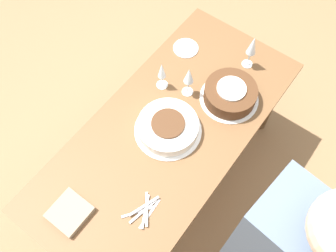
{
  "coord_description": "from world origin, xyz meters",
  "views": [
    {
      "loc": [
        -0.75,
        -0.56,
        2.54
      ],
      "look_at": [
        0.0,
        0.0,
        0.79
      ],
      "focal_mm": 40.0,
      "sensor_mm": 36.0,
      "label": 1
    }
  ],
  "objects_px": {
    "cake_center_white": "(168,127)",
    "wine_glass_far": "(189,77)",
    "wine_glass_near": "(162,72)",
    "cake_front_chocolate": "(230,94)",
    "wine_glass_extra": "(252,46)"
  },
  "relations": [
    {
      "from": "wine_glass_extra",
      "to": "cake_front_chocolate",
      "type": "bearing_deg",
      "value": -170.79
    },
    {
      "from": "wine_glass_far",
      "to": "wine_glass_extra",
      "type": "distance_m",
      "value": 0.41
    },
    {
      "from": "cake_center_white",
      "to": "wine_glass_far",
      "type": "xyz_separation_m",
      "value": [
        0.27,
        0.06,
        0.11
      ]
    },
    {
      "from": "cake_front_chocolate",
      "to": "cake_center_white",
      "type": "bearing_deg",
      "value": 157.16
    },
    {
      "from": "cake_front_chocolate",
      "to": "wine_glass_extra",
      "type": "relative_size",
      "value": 1.41
    },
    {
      "from": "wine_glass_near",
      "to": "wine_glass_far",
      "type": "xyz_separation_m",
      "value": [
        0.05,
        -0.15,
        0.02
      ]
    },
    {
      "from": "cake_center_white",
      "to": "wine_glass_near",
      "type": "relative_size",
      "value": 1.86
    },
    {
      "from": "cake_center_white",
      "to": "wine_glass_near",
      "type": "distance_m",
      "value": 0.31
    },
    {
      "from": "cake_center_white",
      "to": "wine_glass_extra",
      "type": "relative_size",
      "value": 1.55
    },
    {
      "from": "wine_glass_near",
      "to": "wine_glass_far",
      "type": "distance_m",
      "value": 0.15
    },
    {
      "from": "wine_glass_far",
      "to": "cake_front_chocolate",
      "type": "bearing_deg",
      "value": -64.09
    },
    {
      "from": "cake_front_chocolate",
      "to": "wine_glass_far",
      "type": "relative_size",
      "value": 1.56
    },
    {
      "from": "wine_glass_near",
      "to": "wine_glass_extra",
      "type": "height_order",
      "value": "wine_glass_extra"
    },
    {
      "from": "cake_front_chocolate",
      "to": "wine_glass_extra",
      "type": "distance_m",
      "value": 0.3
    },
    {
      "from": "wine_glass_near",
      "to": "wine_glass_far",
      "type": "bearing_deg",
      "value": -71.33
    }
  ]
}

